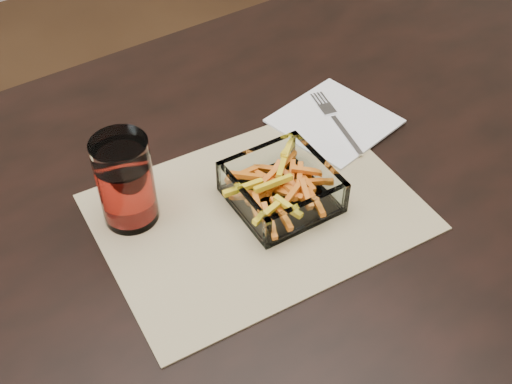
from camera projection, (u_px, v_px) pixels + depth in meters
dining_table at (287, 205)px, 1.07m from camera, size 1.60×0.90×0.75m
placemat at (258, 212)px, 0.94m from camera, size 0.47×0.36×0.00m
glass_bowl at (281, 189)px, 0.94m from camera, size 0.15×0.15×0.05m
tumbler at (126, 184)px, 0.88m from camera, size 0.08×0.08×0.14m
napkin at (335, 121)px, 1.08m from camera, size 0.20×0.20×0.00m
fork at (335, 120)px, 1.08m from camera, size 0.06×0.17×0.00m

